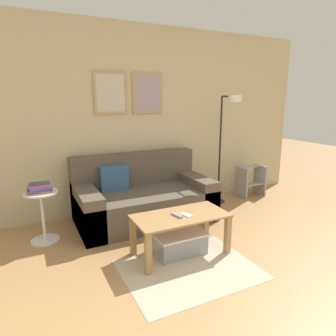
# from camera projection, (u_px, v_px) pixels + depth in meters

# --- Properties ---
(wall_back) EXTENTS (5.60, 0.09, 2.55)m
(wall_back) POSITION_uv_depth(u_px,v_px,m) (138.00, 120.00, 4.21)
(wall_back) COLOR #C6BC93
(wall_back) RESTS_ON ground_plane
(area_rug) EXTENTS (1.23, 0.94, 0.01)m
(area_rug) POSITION_uv_depth(u_px,v_px,m) (190.00, 269.00, 2.82)
(area_rug) COLOR #C1B299
(area_rug) RESTS_ON ground_plane
(couch) EXTENTS (1.73, 0.94, 0.84)m
(couch) POSITION_uv_depth(u_px,v_px,m) (143.00, 198.00, 3.96)
(couch) COLOR brown
(couch) RESTS_ON ground_plane
(coffee_table) EXTENTS (0.96, 0.48, 0.42)m
(coffee_table) POSITION_uv_depth(u_px,v_px,m) (181.00, 223.00, 3.04)
(coffee_table) COLOR #AD7F4C
(coffee_table) RESTS_ON ground_plane
(storage_bin) EXTENTS (0.53, 0.38, 0.22)m
(storage_bin) POSITION_uv_depth(u_px,v_px,m) (178.00, 242.00, 3.12)
(storage_bin) COLOR gray
(storage_bin) RESTS_ON ground_plane
(floor_lamp) EXTENTS (0.21, 0.48, 1.62)m
(floor_lamp) POSITION_uv_depth(u_px,v_px,m) (228.00, 130.00, 4.27)
(floor_lamp) COLOR black
(floor_lamp) RESTS_ON ground_plane
(side_table) EXTENTS (0.36, 0.36, 0.58)m
(side_table) POSITION_uv_depth(u_px,v_px,m) (43.00, 212.00, 3.31)
(side_table) COLOR white
(side_table) RESTS_ON ground_plane
(book_stack) EXTENTS (0.27, 0.19, 0.11)m
(book_stack) POSITION_uv_depth(u_px,v_px,m) (39.00, 188.00, 3.24)
(book_stack) COLOR #D18438
(book_stack) RESTS_ON side_table
(remote_control) EXTENTS (0.07, 0.16, 0.02)m
(remote_control) POSITION_uv_depth(u_px,v_px,m) (177.00, 215.00, 2.99)
(remote_control) COLOR #99999E
(remote_control) RESTS_ON coffee_table
(cell_phone) EXTENTS (0.10, 0.15, 0.01)m
(cell_phone) POSITION_uv_depth(u_px,v_px,m) (186.00, 215.00, 3.02)
(cell_phone) COLOR silver
(cell_phone) RESTS_ON coffee_table
(step_stool) EXTENTS (0.42, 0.29, 0.49)m
(step_stool) POSITION_uv_depth(u_px,v_px,m) (251.00, 180.00, 4.91)
(step_stool) COLOR #99999E
(step_stool) RESTS_ON ground_plane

